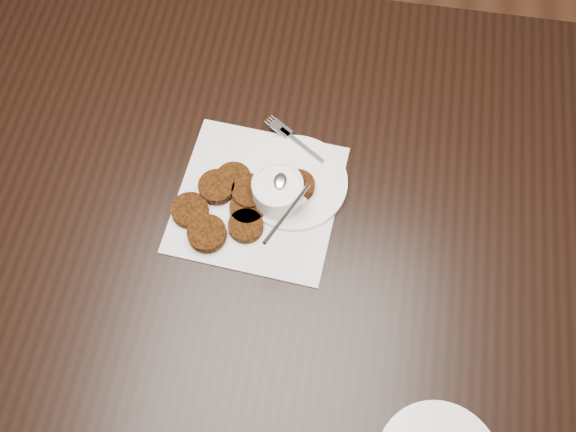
{
  "coord_description": "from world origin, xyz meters",
  "views": [
    {
      "loc": [
        0.13,
        -0.4,
        1.71
      ],
      "look_at": [
        0.06,
        0.04,
        0.8
      ],
      "focal_mm": 40.36,
      "sensor_mm": 36.0,
      "label": 1
    }
  ],
  "objects": [
    {
      "name": "sauce_ramekin",
      "position": [
        0.03,
        0.09,
        0.81
      ],
      "size": [
        0.12,
        0.12,
        0.12
      ],
      "primitive_type": null,
      "rotation": [
        0.0,
        0.0,
        -0.14
      ],
      "color": "white",
      "rests_on": "napkin"
    },
    {
      "name": "plate_with_patty",
      "position": [
        0.06,
        0.12,
        0.76
      ],
      "size": [
        0.25,
        0.25,
        0.03
      ],
      "primitive_type": null,
      "rotation": [
        0.0,
        0.0,
        -0.6
      ],
      "color": "white",
      "rests_on": "table"
    },
    {
      "name": "patty_cluster",
      "position": [
        -0.03,
        0.06,
        0.76
      ],
      "size": [
        0.27,
        0.27,
        0.02
      ],
      "primitive_type": null,
      "rotation": [
        0.0,
        0.0,
        -0.41
      ],
      "color": "#66330D",
      "rests_on": "napkin"
    },
    {
      "name": "table",
      "position": [
        0.02,
        0.1,
        0.38
      ],
      "size": [
        1.45,
        0.93,
        0.75
      ],
      "primitive_type": "cube",
      "color": "black",
      "rests_on": "floor"
    },
    {
      "name": "napkin",
      "position": [
        0.0,
        0.08,
        0.75
      ],
      "size": [
        0.28,
        0.28,
        0.0
      ],
      "primitive_type": "cube",
      "rotation": [
        0.0,
        0.0,
        -0.07
      ],
      "color": "white",
      "rests_on": "table"
    },
    {
      "name": "floor",
      "position": [
        0.0,
        0.0,
        0.0
      ],
      "size": [
        4.0,
        4.0,
        0.0
      ],
      "primitive_type": "plane",
      "color": "brown",
      "rests_on": "ground"
    }
  ]
}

